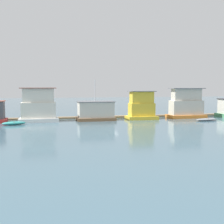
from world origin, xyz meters
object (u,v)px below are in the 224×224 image
Objects in this scene: houseboat_brown at (96,111)px; mooring_post_far_left at (141,112)px; houseboat_white at (38,107)px; houseboat_yellow at (142,107)px; dinghy_teal at (14,123)px; houseboat_orange at (186,105)px; dinghy_grey at (207,120)px.

mooring_post_far_left is at bearing 16.07° from houseboat_brown.
houseboat_brown is at bearing -163.93° from mooring_post_far_left.
houseboat_white is 1.20× the size of houseboat_yellow.
dinghy_teal is (-3.62, -3.45, -2.19)m from houseboat_white.
houseboat_brown reaches higher than houseboat_orange.
houseboat_orange is at bearing 101.80° from dinghy_grey.
dinghy_teal is at bearing -170.92° from houseboat_yellow.
houseboat_orange is 3.17× the size of mooring_post_far_left.
houseboat_brown is at bearing 178.75° from houseboat_yellow.
houseboat_orange is 5.87m from dinghy_grey.
dinghy_grey is at bearing -78.20° from houseboat_orange.
houseboat_yellow is 8.77m from houseboat_orange.
houseboat_yellow is at bearing -176.35° from houseboat_orange.
houseboat_white is 0.91× the size of houseboat_brown.
dinghy_grey is at bearing -10.02° from houseboat_white.
dinghy_teal is at bearing -164.75° from houseboat_brown.
dinghy_grey is (18.00, -4.97, -1.36)m from houseboat_brown.
houseboat_white is 1.74× the size of dinghy_teal.
houseboat_white is at bearing 43.65° from dinghy_teal.
dinghy_grey is (9.86, -4.79, -1.96)m from houseboat_yellow.
houseboat_white is 2.96× the size of mooring_post_far_left.
houseboat_orange is 1.71× the size of dinghy_grey.
houseboat_brown is at bearing 164.56° from dinghy_grey.
houseboat_white is 1.60× the size of dinghy_grey.
houseboat_yellow reaches higher than dinghy_teal.
mooring_post_far_left is at bearing 75.64° from houseboat_yellow.
houseboat_white reaches higher than houseboat_yellow.
dinghy_teal is 1.70× the size of mooring_post_far_left.
houseboat_brown reaches higher than houseboat_yellow.
houseboat_brown reaches higher than dinghy_teal.
houseboat_white is 27.98m from dinghy_grey.
dinghy_grey is (31.09, -1.40, -0.05)m from dinghy_teal.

